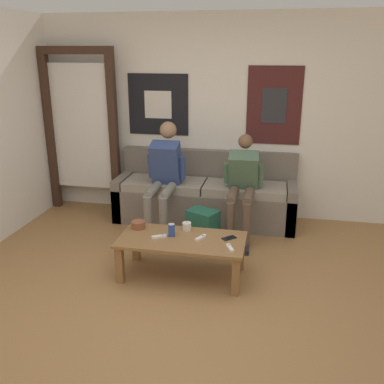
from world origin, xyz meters
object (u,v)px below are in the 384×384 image
at_px(ceramic_bowl, 138,224).
at_px(game_controller_far_center, 159,237).
at_px(coffee_table, 182,245).
at_px(drink_can_blue, 171,230).
at_px(person_seated_teen, 242,183).
at_px(cell_phone, 229,238).
at_px(pillar_candle, 187,226).
at_px(game_controller_near_left, 201,238).
at_px(game_controller_near_right, 230,248).
at_px(couch, 205,198).
at_px(person_seated_adult, 164,173).
at_px(backpack, 202,229).

xyz_separation_m(ceramic_bowl, game_controller_far_center, (0.27, -0.18, -0.03)).
bearing_deg(coffee_table, drink_can_blue, 161.69).
bearing_deg(person_seated_teen, cell_phone, -91.49).
distance_m(ceramic_bowl, drink_can_blue, 0.39).
height_order(pillar_candle, drink_can_blue, drink_can_blue).
bearing_deg(game_controller_far_center, cell_phone, 9.75).
bearing_deg(game_controller_near_left, game_controller_far_center, -172.80).
distance_m(game_controller_near_right, cell_phone, 0.23).
distance_m(person_seated_teen, pillar_candle, 1.03).
relative_size(game_controller_near_left, game_controller_far_center, 1.02).
bearing_deg(couch, pillar_candle, -88.65).
relative_size(person_seated_adult, backpack, 3.02).
relative_size(ceramic_bowl, drink_can_blue, 1.17).
xyz_separation_m(game_controller_near_left, cell_phone, (0.26, 0.06, -0.01)).
height_order(person_seated_adult, backpack, person_seated_adult).
distance_m(game_controller_far_center, cell_phone, 0.67).
relative_size(person_seated_adult, game_controller_far_center, 9.02).
bearing_deg(backpack, game_controller_near_right, -64.27).
distance_m(coffee_table, game_controller_near_left, 0.20).
bearing_deg(pillar_candle, drink_can_blue, -124.75).
distance_m(ceramic_bowl, game_controller_far_center, 0.32).
relative_size(couch, game_controller_near_left, 15.73).
bearing_deg(game_controller_near_right, drink_can_blue, 163.24).
distance_m(ceramic_bowl, game_controller_near_right, 1.00).
xyz_separation_m(coffee_table, game_controller_near_left, (0.18, 0.02, 0.08)).
xyz_separation_m(person_seated_teen, game_controller_far_center, (-0.68, -1.13, -0.23)).
distance_m(coffee_table, cell_phone, 0.46).
xyz_separation_m(person_seated_teen, game_controller_near_left, (-0.29, -1.08, -0.23)).
height_order(ceramic_bowl, game_controller_near_right, ceramic_bowl).
bearing_deg(ceramic_bowl, person_seated_adult, 89.26).
xyz_separation_m(game_controller_near_right, cell_phone, (-0.03, 0.23, -0.01)).
xyz_separation_m(person_seated_teen, backpack, (-0.39, -0.42, -0.44)).
xyz_separation_m(coffee_table, backpack, (0.08, 0.69, -0.13)).
relative_size(person_seated_teen, game_controller_far_center, 8.18).
relative_size(pillar_candle, game_controller_far_center, 0.65).
distance_m(game_controller_near_left, game_controller_far_center, 0.40).
bearing_deg(person_seated_adult, coffee_table, -67.37).
bearing_deg(pillar_candle, person_seated_teen, 62.86).
relative_size(pillar_candle, game_controller_near_right, 0.64).
xyz_separation_m(game_controller_far_center, cell_phone, (0.66, 0.11, -0.01)).
distance_m(ceramic_bowl, game_controller_near_left, 0.68).
height_order(coffee_table, game_controller_far_center, game_controller_far_center).
distance_m(couch, game_controller_far_center, 1.51).
bearing_deg(drink_can_blue, person_seated_teen, 61.59).
bearing_deg(coffee_table, cell_phone, 10.99).
bearing_deg(ceramic_bowl, game_controller_far_center, -34.39).
relative_size(couch, game_controller_far_center, 15.98).
bearing_deg(backpack, pillar_candle, -98.33).
bearing_deg(couch, game_controller_near_right, -72.71).
bearing_deg(person_seated_teen, drink_can_blue, -118.41).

